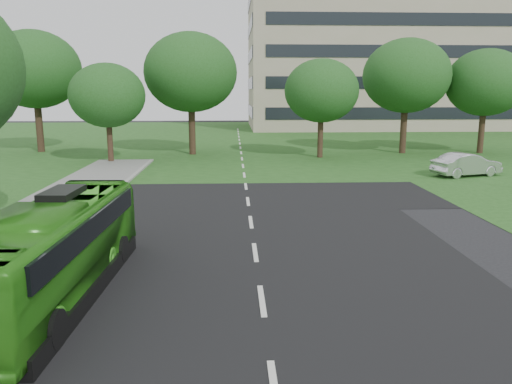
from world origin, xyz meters
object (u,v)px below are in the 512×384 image
tree_park_a (107,96)px  bus (53,250)px  tree_park_c (321,91)px  tree_park_f (34,70)px  tree_park_b (191,73)px  tree_park_e (486,83)px  sedan (467,165)px  office_building (384,43)px  tree_park_d (407,76)px

tree_park_a → bus: bearing=-79.9°
tree_park_c → tree_park_f: bearing=168.4°
bus → tree_park_b: bearing=90.2°
tree_park_e → sedan: size_ratio=1.98×
office_building → sedan: 47.09m
tree_park_d → tree_park_f: (-32.39, 2.47, 0.57)m
tree_park_a → tree_park_c: bearing=8.2°
tree_park_c → sedan: tree_park_c is taller
tree_park_b → tree_park_a: bearing=-139.7°
tree_park_a → tree_park_c: (16.57, 2.40, 0.34)m
tree_park_c → sedan: size_ratio=1.76×
tree_park_e → tree_park_f: bearing=176.0°
tree_park_c → tree_park_d: 8.32m
tree_park_e → bus: tree_park_e is taller
tree_park_d → tree_park_e: 6.93m
tree_park_c → sedan: (7.87, -9.63, -4.67)m
sedan → tree_park_c: bearing=22.0°
office_building → bus: (-27.46, -63.37, -11.22)m
tree_park_b → sedan: tree_park_b is taller
tree_park_c → tree_park_e: (14.71, 2.29, 0.70)m
tree_park_a → sedan: (24.44, -7.23, -4.33)m
tree_park_e → tree_park_d: bearing=177.7°
tree_park_f → sedan: tree_park_f is taller
tree_park_c → tree_park_e: tree_park_e is taller
tree_park_b → tree_park_f: (-13.86, 2.46, 0.31)m
tree_park_f → tree_park_b: bearing=-10.1°
office_building → tree_park_b: (-26.19, -32.76, -5.56)m
tree_park_d → sedan: (0.06, -12.19, -5.94)m
sedan → tree_park_e: bearing=-47.1°
tree_park_c → sedan: bearing=-50.7°
office_building → tree_park_c: office_building is taller
office_building → bus: office_building is taller
tree_park_e → office_building: bearing=88.7°
tree_park_b → tree_park_d: tree_park_b is taller
office_building → tree_park_d: bearing=-103.2°
tree_park_c → bus: 30.77m
tree_park_d → bus: size_ratio=1.08×
tree_park_b → tree_park_c: (10.72, -2.57, -1.52)m
tree_park_a → tree_park_b: (5.85, 4.97, 1.86)m
tree_park_b → tree_park_d: bearing=-0.0°
tree_park_e → tree_park_f: (-39.29, 2.74, 1.14)m
tree_park_b → tree_park_c: tree_park_b is taller
tree_park_c → tree_park_f: size_ratio=0.75×
tree_park_d → bus: tree_park_d is taller
office_building → tree_park_e: bearing=-91.3°
tree_park_b → sedan: size_ratio=2.26×
tree_park_b → bus: bearing=-92.4°
tree_park_a → tree_park_f: 11.14m
tree_park_c → tree_park_b: bearing=166.5°
tree_park_b → bus: tree_park_b is taller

